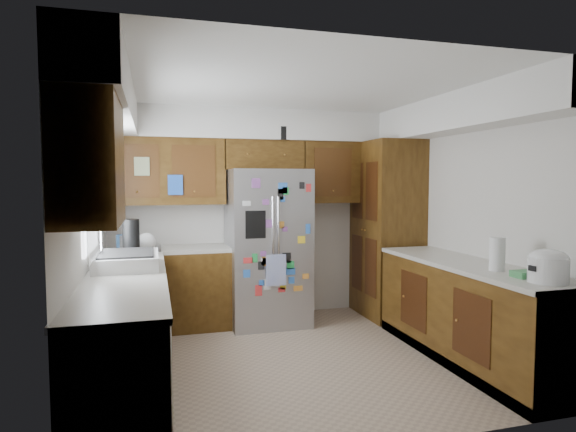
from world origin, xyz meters
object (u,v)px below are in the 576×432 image
object	(u,v)px
pantry	(387,229)
rice_cooker	(548,265)
fridge	(268,247)
paper_towel	(497,254)

from	to	relation	value
pantry	rice_cooker	distance (m)	2.53
fridge	paper_towel	xyz separation A→B (m)	(1.46, -2.09, 0.16)
fridge	pantry	bearing A→B (deg)	-2.06
pantry	fridge	distance (m)	1.51
fridge	rice_cooker	xyz separation A→B (m)	(1.50, -2.58, 0.15)
paper_towel	pantry	bearing A→B (deg)	88.86
pantry	rice_cooker	size ratio (longest dim) A/B	7.44
pantry	rice_cooker	xyz separation A→B (m)	(-0.00, -2.53, -0.03)
fridge	rice_cooker	size ratio (longest dim) A/B	6.23
paper_towel	fridge	bearing A→B (deg)	124.93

